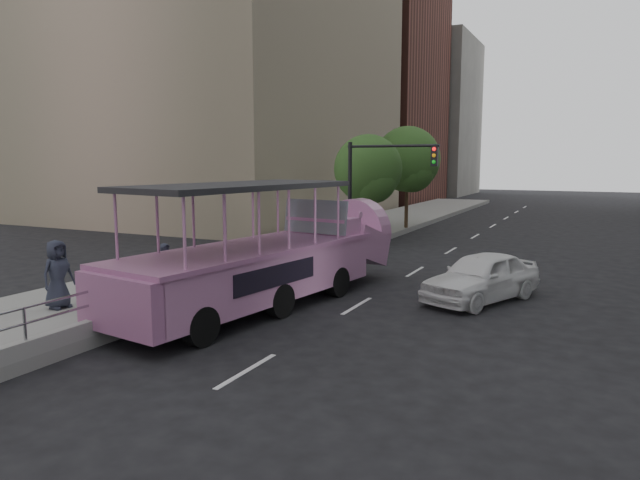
% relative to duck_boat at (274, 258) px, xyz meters
% --- Properties ---
extents(ground, '(160.00, 160.00, 0.00)m').
position_rel_duck_boat_xyz_m(ground, '(1.45, -3.29, -1.38)').
color(ground, black).
extents(sidewalk, '(5.50, 80.00, 0.30)m').
position_rel_duck_boat_xyz_m(sidewalk, '(-4.30, 6.71, -1.23)').
color(sidewalk, gray).
rests_on(sidewalk, ground).
extents(kerb_wall, '(0.24, 30.00, 0.36)m').
position_rel_duck_boat_xyz_m(kerb_wall, '(-1.67, -1.29, -0.90)').
color(kerb_wall, gray).
rests_on(kerb_wall, sidewalk).
extents(guardrail, '(0.07, 22.00, 0.71)m').
position_rel_duck_boat_xyz_m(guardrail, '(-1.67, -1.29, -0.24)').
color(guardrail, '#A4A5A9').
rests_on(guardrail, kerb_wall).
extents(duck_boat, '(4.19, 11.46, 3.72)m').
position_rel_duck_boat_xyz_m(duck_boat, '(0.00, 0.00, 0.00)').
color(duck_boat, black).
rests_on(duck_boat, ground).
extents(car, '(3.45, 4.86, 1.54)m').
position_rel_duck_boat_xyz_m(car, '(5.68, 3.03, -0.61)').
color(car, white).
rests_on(car, ground).
extents(pedestrian_near, '(0.59, 0.69, 1.61)m').
position_rel_duck_boat_xyz_m(pedestrian_near, '(-2.71, -1.78, -0.28)').
color(pedestrian_near, '#2B2F3F').
rests_on(pedestrian_near, sidewalk).
extents(pedestrian_far, '(0.67, 0.97, 1.91)m').
position_rel_duck_boat_xyz_m(pedestrian_far, '(-4.43, -4.21, -0.13)').
color(pedestrian_far, '#2B2F3F').
rests_on(pedestrian_far, sidewalk).
extents(parking_sign, '(0.16, 0.57, 2.60)m').
position_rel_duck_boat_xyz_m(parking_sign, '(-1.54, 6.59, 0.27)').
color(parking_sign, black).
rests_on(parking_sign, ground).
extents(traffic_signal, '(4.20, 0.32, 5.20)m').
position_rel_duck_boat_xyz_m(traffic_signal, '(-0.25, 9.21, 2.12)').
color(traffic_signal, black).
rests_on(traffic_signal, ground).
extents(street_tree_near, '(3.52, 3.52, 5.72)m').
position_rel_duck_boat_xyz_m(street_tree_near, '(-1.85, 12.64, 2.44)').
color(street_tree_near, '#352418').
rests_on(street_tree_near, ground).
extents(street_tree_far, '(3.97, 3.97, 6.45)m').
position_rel_duck_boat_xyz_m(street_tree_far, '(-1.65, 18.64, 2.93)').
color(street_tree_far, '#352418').
rests_on(street_tree_far, ground).
extents(midrise_brick, '(18.00, 16.00, 26.00)m').
position_rel_duck_boat_xyz_m(midrise_brick, '(-16.55, 44.71, 11.62)').
color(midrise_brick, brown).
rests_on(midrise_brick, ground).
extents(midrise_stone_b, '(16.00, 14.00, 20.00)m').
position_rel_duck_boat_xyz_m(midrise_stone_b, '(-14.55, 60.71, 8.62)').
color(midrise_stone_b, gray).
rests_on(midrise_stone_b, ground).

